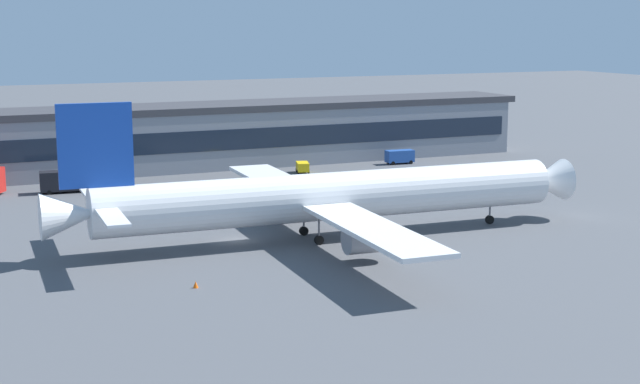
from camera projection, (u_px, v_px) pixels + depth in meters
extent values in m
plane|color=#4C4F54|center=(235.00, 240.00, 109.70)|extent=(600.00, 600.00, 0.00)
cube|color=gray|center=(129.00, 143.00, 159.97)|extent=(149.69, 14.17, 10.11)
cube|color=#38383D|center=(128.00, 110.00, 158.94)|extent=(152.68, 14.45, 1.20)
cube|color=#192333|center=(138.00, 145.00, 153.47)|extent=(146.70, 0.16, 3.64)
cylinder|color=white|center=(334.00, 196.00, 110.05)|extent=(57.90, 8.61, 5.75)
cone|color=white|center=(547.00, 180.00, 120.93)|extent=(5.44, 5.71, 5.46)
cone|color=white|center=(70.00, 215.00, 99.07)|extent=(6.58, 5.48, 5.18)
cube|color=#1947B2|center=(95.00, 145.00, 98.78)|extent=(8.07, 0.90, 9.20)
cube|color=white|center=(95.00, 195.00, 105.96)|extent=(2.91, 10.46, 0.30)
cube|color=white|center=(112.00, 216.00, 94.36)|extent=(2.91, 10.46, 0.30)
cube|color=white|center=(276.00, 181.00, 123.98)|extent=(7.28, 26.23, 0.50)
cube|color=white|center=(373.00, 229.00, 94.91)|extent=(7.28, 26.23, 0.50)
cylinder|color=#99999E|center=(293.00, 200.00, 121.12)|extent=(4.90, 3.40, 3.16)
cylinder|color=#99999E|center=(366.00, 239.00, 99.20)|extent=(4.90, 3.40, 3.16)
cylinder|color=black|center=(490.00, 220.00, 118.70)|extent=(1.12, 0.55, 1.10)
cylinder|color=slate|center=(490.00, 209.00, 118.43)|extent=(0.24, 0.24, 2.32)
cylinder|color=black|center=(304.00, 231.00, 112.24)|extent=(1.12, 0.55, 1.10)
cylinder|color=slate|center=(304.00, 220.00, 111.98)|extent=(0.24, 0.24, 2.32)
cylinder|color=black|center=(319.00, 240.00, 107.50)|extent=(1.12, 0.55, 1.10)
cylinder|color=slate|center=(319.00, 228.00, 107.24)|extent=(0.24, 0.24, 2.32)
cube|color=black|center=(68.00, 180.00, 140.60)|extent=(8.63, 3.60, 3.00)
cube|color=black|center=(83.00, 176.00, 141.21)|extent=(3.18, 2.85, 0.75)
cylinder|color=black|center=(88.00, 187.00, 142.97)|extent=(0.73, 0.37, 0.70)
cylinder|color=black|center=(89.00, 190.00, 140.62)|extent=(0.73, 0.37, 0.70)
cylinder|color=black|center=(49.00, 190.00, 141.14)|extent=(0.73, 0.37, 0.70)
cylinder|color=black|center=(49.00, 192.00, 138.79)|extent=(0.73, 0.37, 0.70)
cube|color=#2651A5|center=(400.00, 156.00, 169.00)|extent=(5.34, 2.56, 2.20)
cube|color=black|center=(407.00, 153.00, 169.40)|extent=(1.96, 2.15, 0.55)
cylinder|color=black|center=(406.00, 161.00, 170.72)|extent=(0.72, 0.35, 0.70)
cylinder|color=black|center=(411.00, 162.00, 168.89)|extent=(0.72, 0.35, 0.70)
cylinder|color=black|center=(388.00, 162.00, 169.50)|extent=(0.72, 0.35, 0.70)
cylinder|color=black|center=(393.00, 163.00, 167.67)|extent=(0.72, 0.35, 0.70)
cube|color=yellow|center=(260.00, 176.00, 149.06)|extent=(4.61, 4.26, 1.50)
cube|color=black|center=(253.00, 174.00, 149.32)|extent=(2.30, 2.33, 0.38)
cylinder|color=black|center=(249.00, 181.00, 148.78)|extent=(0.73, 0.68, 0.70)
cylinder|color=black|center=(253.00, 179.00, 150.41)|extent=(0.73, 0.68, 0.70)
cylinder|color=black|center=(267.00, 182.00, 147.99)|extent=(0.73, 0.68, 0.70)
cylinder|color=black|center=(271.00, 180.00, 149.61)|extent=(0.73, 0.68, 0.70)
cube|color=yellow|center=(303.00, 167.00, 158.94)|extent=(2.94, 4.02, 1.50)
cube|color=black|center=(303.00, 166.00, 157.92)|extent=(2.12, 1.73, 0.38)
cylinder|color=black|center=(309.00, 172.00, 157.97)|extent=(0.49, 0.76, 0.70)
cylinder|color=black|center=(298.00, 172.00, 157.73)|extent=(0.49, 0.76, 0.70)
cylinder|color=black|center=(307.00, 170.00, 160.42)|extent=(0.49, 0.76, 0.70)
cylinder|color=black|center=(297.00, 170.00, 160.19)|extent=(0.49, 0.76, 0.70)
cone|color=#F2590C|center=(196.00, 285.00, 90.03)|extent=(0.53, 0.53, 0.67)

